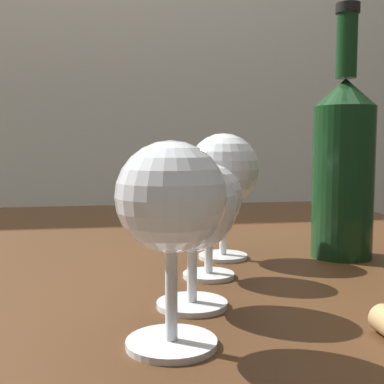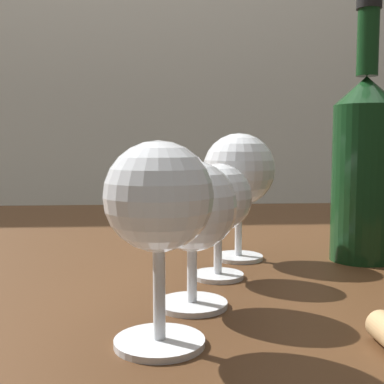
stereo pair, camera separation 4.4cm
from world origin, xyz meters
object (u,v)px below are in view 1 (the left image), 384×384
Objects in this scene: wine_glass_chardonnay at (171,201)px; wine_bottle at (343,163)px; wine_glass_merlot at (223,171)px; wine_glass_white at (192,210)px; wine_glass_port at (209,201)px.

wine_glass_chardonnay is 0.47× the size of wine_bottle.
wine_glass_chardonnay is 0.36m from wine_bottle.
wine_glass_merlot is 0.50× the size of wine_bottle.
wine_glass_white is 0.83× the size of wine_glass_merlot.
wine_glass_chardonnay is 1.13× the size of wine_glass_white.
wine_glass_chardonnay reaches higher than wine_glass_port.
wine_glass_white is at bearing -111.09° from wine_glass_merlot.
wine_glass_white is 0.10m from wine_glass_port.
wine_glass_chardonnay is 0.29m from wine_glass_merlot.
wine_bottle reaches higher than wine_glass_chardonnay.
wine_glass_merlot is at bearing 67.42° from wine_glass_port.
wine_glass_port is (0.06, 0.18, -0.02)m from wine_glass_chardonnay.
wine_glass_chardonnay is at bearing -135.11° from wine_bottle.
wine_glass_merlot reaches higher than wine_glass_port.
wine_glass_chardonnay is at bearing -109.00° from wine_glass_white.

